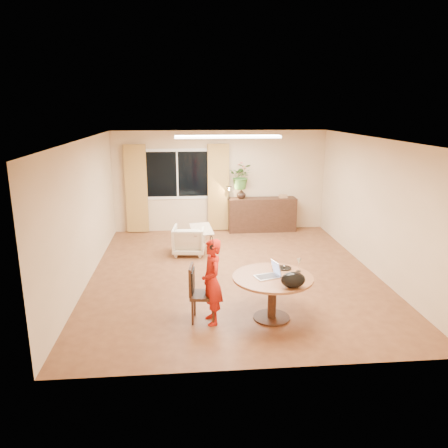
% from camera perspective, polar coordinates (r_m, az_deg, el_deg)
% --- Properties ---
extents(floor, '(6.50, 6.50, 0.00)m').
position_cam_1_polar(floor, '(8.62, 1.26, -6.48)').
color(floor, brown).
rests_on(floor, ground).
extents(ceiling, '(6.50, 6.50, 0.00)m').
position_cam_1_polar(ceiling, '(8.04, 1.36, 11.04)').
color(ceiling, white).
rests_on(ceiling, wall_back).
extents(wall_back, '(5.50, 0.00, 5.50)m').
position_cam_1_polar(wall_back, '(11.41, -0.52, 5.61)').
color(wall_back, tan).
rests_on(wall_back, floor).
extents(wall_left, '(0.00, 6.50, 6.50)m').
position_cam_1_polar(wall_left, '(8.39, -17.72, 1.51)').
color(wall_left, tan).
rests_on(wall_left, floor).
extents(wall_right, '(0.00, 6.50, 6.50)m').
position_cam_1_polar(wall_right, '(8.96, 19.08, 2.22)').
color(wall_right, tan).
rests_on(wall_right, floor).
extents(window, '(1.70, 0.03, 1.30)m').
position_cam_1_polar(window, '(11.32, -6.11, 6.49)').
color(window, white).
rests_on(window, wall_back).
extents(curtain_left, '(0.55, 0.08, 2.25)m').
position_cam_1_polar(curtain_left, '(11.37, -11.38, 4.50)').
color(curtain_left, olive).
rests_on(curtain_left, wall_back).
extents(curtain_right, '(0.55, 0.08, 2.25)m').
position_cam_1_polar(curtain_right, '(11.34, -0.73, 4.76)').
color(curtain_right, olive).
rests_on(curtain_right, wall_back).
extents(ceiling_panel, '(2.20, 0.35, 0.05)m').
position_cam_1_polar(ceiling_panel, '(9.23, 0.51, 11.33)').
color(ceiling_panel, white).
rests_on(ceiling_panel, ceiling).
extents(dining_table, '(1.22, 1.22, 0.69)m').
position_cam_1_polar(dining_table, '(6.70, 6.35, -7.99)').
color(dining_table, brown).
rests_on(dining_table, floor).
extents(dining_chair, '(0.47, 0.44, 0.88)m').
position_cam_1_polar(dining_chair, '(6.65, -2.68, -9.06)').
color(dining_chair, black).
rests_on(dining_chair, floor).
extents(child, '(0.53, 0.40, 1.30)m').
position_cam_1_polar(child, '(6.52, -1.59, -7.55)').
color(child, red).
rests_on(child, floor).
extents(laptop, '(0.41, 0.34, 0.24)m').
position_cam_1_polar(laptop, '(6.56, 5.61, -5.96)').
color(laptop, '#B7B7BC').
rests_on(laptop, dining_table).
extents(tumbler, '(0.08, 0.08, 0.10)m').
position_cam_1_polar(tumbler, '(6.87, 6.60, -5.61)').
color(tumbler, white).
rests_on(tumbler, dining_table).
extents(wine_glass, '(0.08, 0.08, 0.22)m').
position_cam_1_polar(wine_glass, '(6.85, 9.76, -5.29)').
color(wine_glass, white).
rests_on(wine_glass, dining_table).
extents(pot_lid, '(0.27, 0.27, 0.04)m').
position_cam_1_polar(pot_lid, '(6.97, 7.87, -5.65)').
color(pot_lid, white).
rests_on(pot_lid, dining_table).
extents(handbag, '(0.38, 0.25, 0.23)m').
position_cam_1_polar(handbag, '(6.24, 9.02, -7.22)').
color(handbag, black).
rests_on(handbag, dining_table).
extents(armchair, '(0.75, 0.77, 0.63)m').
position_cam_1_polar(armchair, '(9.68, -4.60, -2.10)').
color(armchair, beige).
rests_on(armchair, floor).
extents(throw, '(0.54, 0.62, 0.03)m').
position_cam_1_polar(throw, '(9.54, -2.95, -0.25)').
color(throw, beige).
rests_on(throw, armchair).
extents(sideboard, '(1.76, 0.43, 0.88)m').
position_cam_1_polar(sideboard, '(11.48, 4.98, 1.24)').
color(sideboard, black).
rests_on(sideboard, floor).
extents(vase, '(0.28, 0.28, 0.25)m').
position_cam_1_polar(vase, '(11.28, 2.26, 3.97)').
color(vase, black).
rests_on(vase, sideboard).
extents(bouquet, '(0.68, 0.62, 0.66)m').
position_cam_1_polar(bouquet, '(11.20, 2.27, 6.25)').
color(bouquet, '#3B6927').
rests_on(bouquet, vase).
extents(book_stack, '(0.24, 0.20, 0.09)m').
position_cam_1_polar(book_stack, '(11.49, 7.73, 3.63)').
color(book_stack, '#8E6748').
rests_on(book_stack, sideboard).
extents(desk_lamp, '(0.16, 0.16, 0.34)m').
position_cam_1_polar(desk_lamp, '(11.18, 0.64, 4.13)').
color(desk_lamp, black).
rests_on(desk_lamp, sideboard).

